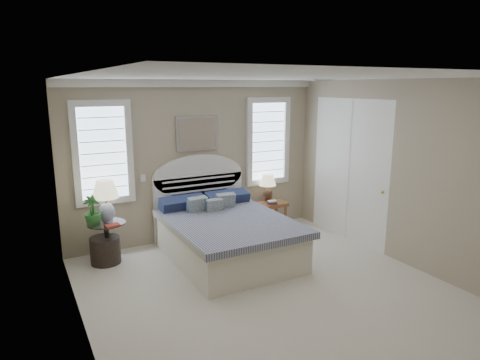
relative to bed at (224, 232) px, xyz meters
name	(u,v)px	position (x,y,z in m)	size (l,w,h in m)	color
floor	(275,295)	(0.00, -1.46, -0.39)	(4.50, 5.00, 0.01)	beige
ceiling	(279,77)	(0.00, -1.46, 2.31)	(4.50, 5.00, 0.01)	white
wall_back	(197,161)	(0.00, 1.04, 0.96)	(4.50, 0.02, 2.70)	tan
wall_left	(80,219)	(-2.25, -1.46, 0.96)	(0.02, 5.00, 2.70)	tan
wall_right	(408,174)	(2.25, -1.46, 0.96)	(0.02, 5.00, 2.70)	tan
crown_molding	(196,83)	(0.00, 1.00, 2.25)	(4.50, 0.08, 0.12)	white
hvac_vent	(319,80)	(1.20, -0.66, 2.29)	(0.30, 0.20, 0.02)	#B2B2B2
switch_plate	(143,178)	(-0.95, 1.03, 0.76)	(0.08, 0.01, 0.12)	white
window_left	(103,153)	(-1.55, 1.02, 1.21)	(0.90, 0.06, 1.60)	silver
window_right	(268,141)	(1.40, 1.02, 1.21)	(0.90, 0.06, 1.60)	silver
painting	(197,133)	(0.00, 1.00, 1.43)	(0.74, 0.04, 0.58)	silver
closet_door	(349,170)	(2.23, -0.26, 0.81)	(0.02, 1.80, 2.40)	white
bed	(224,232)	(0.00, 0.00, 0.00)	(1.72, 2.28, 1.47)	silver
side_table_left	(107,238)	(-1.65, 0.59, 0.00)	(0.56, 0.56, 0.63)	black
nightstand_right	(272,210)	(1.30, 0.69, 0.00)	(0.50, 0.40, 0.53)	brown
floor_pot	(105,250)	(-1.69, 0.60, -0.18)	(0.44, 0.44, 0.40)	black
lamp_left	(106,196)	(-1.62, 0.62, 0.63)	(0.41, 0.41, 0.64)	silver
lamp_right	(268,184)	(1.29, 0.83, 0.45)	(0.39, 0.39, 0.50)	black
potted_plant	(92,211)	(-1.84, 0.53, 0.46)	(0.25, 0.25, 0.44)	#316528
books_left	(113,225)	(-1.60, 0.37, 0.26)	(0.23, 0.19, 0.03)	#A23028
books_right	(272,202)	(1.24, 0.59, 0.18)	(0.18, 0.15, 0.07)	#A23028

